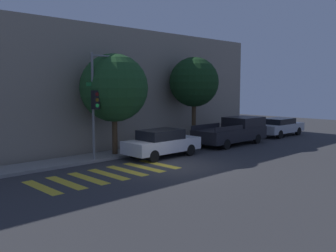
# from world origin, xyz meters

# --- Properties ---
(ground_plane) EXTENTS (60.00, 60.00, 0.00)m
(ground_plane) POSITION_xyz_m (0.00, 0.00, 0.00)
(ground_plane) COLOR #333335
(sidewalk) EXTENTS (26.00, 1.83, 0.14)m
(sidewalk) POSITION_xyz_m (0.00, 4.12, 0.07)
(sidewalk) COLOR gray
(sidewalk) RESTS_ON ground
(building_row) EXTENTS (26.00, 6.00, 7.09)m
(building_row) POSITION_xyz_m (0.00, 8.43, 3.55)
(building_row) COLOR gray
(building_row) RESTS_ON ground
(crosswalk) EXTENTS (6.34, 2.60, 0.00)m
(crosswalk) POSITION_xyz_m (-3.04, 0.80, 0.00)
(crosswalk) COLOR gold
(crosswalk) RESTS_ON ground
(traffic_light_pole) EXTENTS (2.11, 0.56, 5.32)m
(traffic_light_pole) POSITION_xyz_m (-1.62, 3.37, 3.46)
(traffic_light_pole) COLOR slate
(traffic_light_pole) RESTS_ON ground
(sedan_near_corner) EXTENTS (4.24, 1.75, 1.44)m
(sedan_near_corner) POSITION_xyz_m (1.29, 2.10, 0.75)
(sedan_near_corner) COLOR silver
(sedan_near_corner) RESTS_ON ground
(pickup_truck) EXTENTS (5.33, 2.08, 1.69)m
(pickup_truck) POSITION_xyz_m (7.59, 2.10, 0.85)
(pickup_truck) COLOR black
(pickup_truck) RESTS_ON ground
(sedan_middle) EXTENTS (4.45, 1.80, 1.33)m
(sedan_middle) POSITION_xyz_m (13.37, 2.10, 0.71)
(sedan_middle) COLOR #B7BABF
(sedan_middle) RESTS_ON ground
(tree_near_corner) EXTENTS (3.55, 3.55, 5.39)m
(tree_near_corner) POSITION_xyz_m (-0.40, 3.92, 3.61)
(tree_near_corner) COLOR #42301E
(tree_near_corner) RESTS_ON ground
(tree_midblock) EXTENTS (3.15, 3.15, 5.54)m
(tree_midblock) POSITION_xyz_m (5.82, 3.92, 3.95)
(tree_midblock) COLOR #42301E
(tree_midblock) RESTS_ON ground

